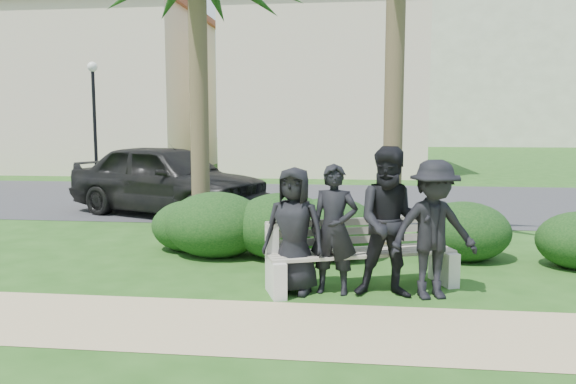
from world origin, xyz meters
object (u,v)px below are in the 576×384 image
(street_lamp, at_px, (94,100))
(man_d, at_px, (434,230))
(park_bench, at_px, (363,258))
(man_c, at_px, (392,223))
(man_a, at_px, (294,230))
(man_b, at_px, (334,229))
(car_a, at_px, (167,179))

(street_lamp, distance_m, man_d, 16.37)
(street_lamp, relative_size, park_bench, 1.65)
(street_lamp, bearing_deg, man_c, -52.30)
(street_lamp, distance_m, park_bench, 15.68)
(man_a, distance_m, man_c, 1.19)
(man_c, distance_m, man_d, 0.50)
(man_a, xyz_separation_m, man_d, (1.67, -0.03, 0.05))
(man_d, bearing_deg, man_b, 161.09)
(man_a, xyz_separation_m, car_a, (-3.55, 5.68, 0.04))
(park_bench, height_order, man_c, man_c)
(park_bench, relative_size, man_c, 1.42)
(man_b, distance_m, man_d, 1.18)
(man_d, bearing_deg, man_c, 164.62)
(man_b, distance_m, car_a, 6.95)
(street_lamp, height_order, park_bench, street_lamp)
(man_a, bearing_deg, car_a, 131.85)
(man_d, xyz_separation_m, car_a, (-5.23, 5.71, -0.01))
(park_bench, bearing_deg, man_d, -41.52)
(man_b, xyz_separation_m, man_c, (0.69, -0.07, 0.11))
(man_a, xyz_separation_m, man_c, (1.18, -0.04, 0.13))
(street_lamp, xyz_separation_m, man_b, (9.05, -12.54, -2.14))
(park_bench, xyz_separation_m, man_c, (0.33, -0.33, 0.53))
(man_a, distance_m, man_d, 1.68)
(car_a, bearing_deg, park_bench, -118.00)
(street_lamp, xyz_separation_m, man_a, (8.56, -12.57, -2.16))
(street_lamp, bearing_deg, man_a, -55.75)
(man_b, bearing_deg, street_lamp, 133.34)
(park_bench, relative_size, car_a, 0.53)
(street_lamp, height_order, man_d, street_lamp)
(man_a, height_order, man_b, man_b)
(man_d, height_order, car_a, man_d)
(street_lamp, xyz_separation_m, man_d, (10.23, -12.60, -2.11))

